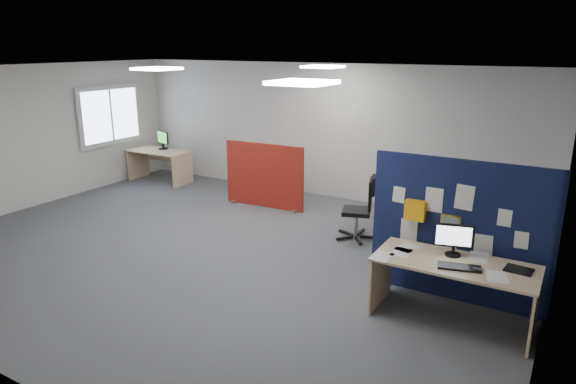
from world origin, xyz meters
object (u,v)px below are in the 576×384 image
at_px(office_chair, 364,204).
at_px(monitor_second, 163,139).
at_px(second_desk, 161,158).
at_px(red_divider, 264,176).
at_px(main_desk, 455,275).
at_px(navy_divider, 458,232).
at_px(monitor_main, 454,238).

bearing_deg(office_chair, monitor_second, 149.36).
relative_size(second_desk, monitor_second, 3.18).
distance_m(monitor_second, office_chair, 5.56).
xyz_separation_m(red_divider, office_chair, (2.30, -0.65, -0.02)).
bearing_deg(red_divider, monitor_second, 166.78).
bearing_deg(office_chair, main_desk, -63.26).
distance_m(navy_divider, monitor_second, 7.59).
distance_m(second_desk, monitor_second, 0.43).
relative_size(red_divider, office_chair, 1.60).
distance_m(red_divider, monitor_second, 3.18).
bearing_deg(navy_divider, monitor_second, 160.48).
bearing_deg(navy_divider, red_divider, 153.86).
distance_m(navy_divider, main_desk, 0.63).
height_order(navy_divider, monitor_main, navy_divider).
height_order(second_desk, monitor_second, monitor_second).
bearing_deg(red_divider, main_desk, -34.31).
bearing_deg(monitor_main, second_desk, 143.74).
distance_m(monitor_main, red_divider, 4.74).
height_order(red_divider, office_chair, red_divider).
relative_size(main_desk, monitor_main, 4.18).
xyz_separation_m(navy_divider, office_chair, (-1.74, 1.34, -0.30)).
bearing_deg(office_chair, monitor_main, -62.15).
xyz_separation_m(navy_divider, second_desk, (-7.15, 2.42, -0.34)).
xyz_separation_m(main_desk, second_desk, (-7.26, 2.95, -0.02)).
relative_size(red_divider, monitor_second, 3.72).
xyz_separation_m(second_desk, office_chair, (5.40, -1.08, 0.05)).
height_order(main_desk, office_chair, office_chair).
bearing_deg(second_desk, office_chair, -11.32).
bearing_deg(red_divider, office_chair, -18.91).
relative_size(monitor_main, red_divider, 0.25).
xyz_separation_m(second_desk, monitor_second, (-0.01, 0.12, 0.42)).
xyz_separation_m(main_desk, monitor_second, (-7.27, 3.07, 0.40)).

